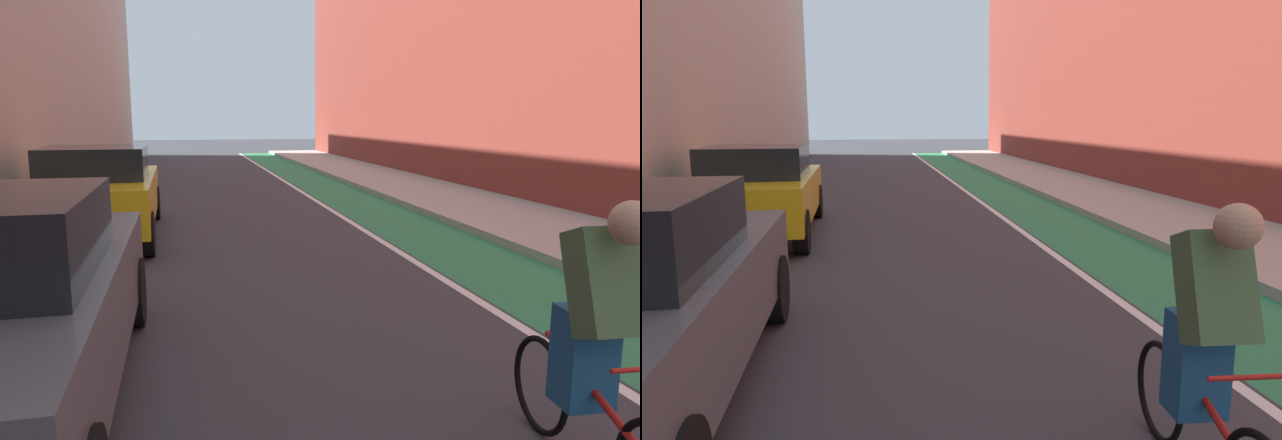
{
  "view_description": "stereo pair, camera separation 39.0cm",
  "coord_description": "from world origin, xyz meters",
  "views": [
    {
      "loc": [
        -1.16,
        6.68,
        1.97
      ],
      "look_at": [
        0.21,
        12.53,
        0.92
      ],
      "focal_mm": 32.31,
      "sensor_mm": 36.0,
      "label": 1
    },
    {
      "loc": [
        -0.77,
        6.61,
        1.97
      ],
      "look_at": [
        0.21,
        12.53,
        0.92
      ],
      "focal_mm": 32.31,
      "sensor_mm": 36.0,
      "label": 2
    }
  ],
  "objects": [
    {
      "name": "ground_plane",
      "position": [
        0.0,
        17.18,
        0.0
      ],
      "size": [
        93.2,
        93.2,
        0.0
      ],
      "primitive_type": "plane",
      "color": "#38383D"
    },
    {
      "name": "bike_lane_paint",
      "position": [
        2.83,
        19.18,
        0.0
      ],
      "size": [
        1.6,
        42.37,
        0.0
      ],
      "primitive_type": "cube",
      "color": "#2D8451",
      "rests_on": "ground"
    },
    {
      "name": "lane_divider_stripe",
      "position": [
        1.93,
        19.18,
        0.0
      ],
      "size": [
        0.12,
        42.37,
        0.0
      ],
      "primitive_type": "cube",
      "color": "white",
      "rests_on": "ground"
    },
    {
      "name": "sidewalk_right",
      "position": [
        5.03,
        19.18,
        0.07
      ],
      "size": [
        2.81,
        42.37,
        0.14
      ],
      "primitive_type": "cube",
      "color": "#A8A59E",
      "rests_on": "ground"
    },
    {
      "name": "parked_sedan_yellow_cab",
      "position": [
        -2.58,
        16.77,
        0.78
      ],
      "size": [
        1.9,
        4.39,
        1.53
      ],
      "color": "yellow",
      "rests_on": "ground"
    },
    {
      "name": "cyclist_mid",
      "position": [
        0.94,
        9.17,
        0.8
      ],
      "size": [
        0.48,
        1.67,
        1.59
      ],
      "color": "black",
      "rests_on": "ground"
    }
  ]
}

